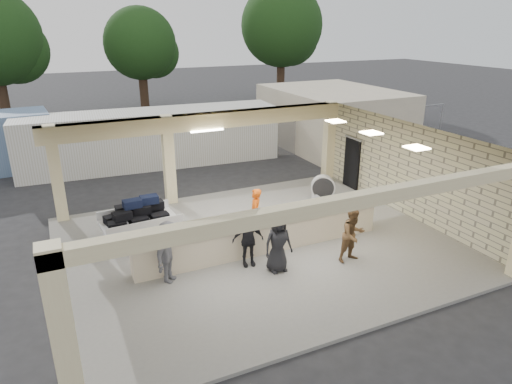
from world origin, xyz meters
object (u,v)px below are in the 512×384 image
car_white_b (334,119)px  passenger_d (278,243)px  baggage_handler (255,214)px  passenger_b (248,240)px  container_white (152,138)px  car_white_a (300,122)px  baggage_counter (263,237)px  passenger_a (353,235)px  luggage_cart (139,218)px  passenger_c (169,252)px  car_dark (227,124)px  drum_fan (323,187)px

car_white_b → passenger_d: bearing=126.1°
baggage_handler → passenger_b: 1.77m
passenger_b → passenger_d: bearing=-35.6°
baggage_handler → container_white: 10.05m
car_white_a → baggage_counter: bearing=159.6°
passenger_b → car_white_a: bearing=63.9°
baggage_counter → passenger_b: bearing=-143.4°
passenger_a → container_white: 12.91m
passenger_a → passenger_b: bearing=156.2°
passenger_b → car_white_b: 18.91m
luggage_cart → passenger_b: 3.94m
luggage_cart → passenger_a: 6.79m
passenger_b → passenger_c: passenger_c is taller
baggage_counter → luggage_cart: luggage_cart is taller
passenger_a → passenger_b: 3.09m
baggage_counter → car_white_a: 16.89m
passenger_d → car_white_a: (9.55, 15.23, -0.29)m
baggage_handler → passenger_b: (-0.93, -1.50, -0.06)m
car_dark → passenger_d: bearing=174.1°
luggage_cart → drum_fan: 7.29m
drum_fan → passenger_a: 4.85m
drum_fan → baggage_handler: baggage_handler is taller
car_white_b → drum_fan: bearing=129.0°
baggage_handler → container_white: (-1.04, 9.99, 0.40)m
passenger_d → passenger_c: bearing=166.2°
baggage_counter → luggage_cart: size_ratio=3.26×
car_white_a → baggage_handler: bearing=158.2°
passenger_d → baggage_counter: bearing=83.8°
passenger_b → container_white: bearing=99.4°
drum_fan → passenger_a: size_ratio=0.63×
container_white → baggage_handler: bearing=-80.5°
baggage_handler → passenger_d: bearing=19.0°
passenger_c → car_white_a: 19.15m
passenger_b → car_dark: 16.38m
passenger_c → passenger_a: bearing=-58.5°
car_dark → container_white: (-5.54, -3.95, 0.57)m
car_white_a → car_white_b: bearing=-87.1°
luggage_cart → passenger_d: 4.84m
drum_fan → car_white_b: bearing=84.8°
baggage_counter → car_white_a: bearing=56.1°
luggage_cart → car_dark: car_dark is taller
baggage_handler → luggage_cart: bearing=-87.3°
car_white_a → container_white: bearing=120.3°
passenger_d → car_white_a: passenger_d is taller
drum_fan → baggage_handler: bearing=-122.7°
passenger_b → passenger_d: passenger_d is taller
drum_fan → passenger_d: size_ratio=0.61×
baggage_handler → car_white_a: baggage_handler is taller
luggage_cart → car_white_a: size_ratio=0.54×
container_white → baggage_counter: bearing=-81.8°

